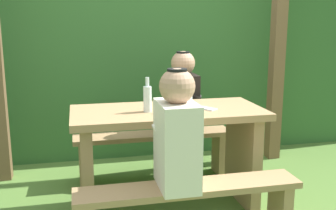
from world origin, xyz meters
The scene contains 12 objects.
ground_plane centered at (0.00, 0.00, 0.00)m, with size 12.00×12.00×0.00m, color #4E7130.
hedge_backdrop centered at (0.00, 1.72, 0.86)m, with size 6.40×1.02×1.71m, color #315E2B.
pergola_post_right centered at (1.31, 0.88, 1.06)m, with size 0.12×0.12×2.12m, color brown.
picnic_table centered at (0.00, 0.00, 0.52)m, with size 1.40×0.64×0.77m.
bench_near centered at (0.00, -0.58, 0.31)m, with size 1.40×0.24×0.43m.
bench_far centered at (0.00, 0.58, 0.31)m, with size 1.40×0.24×0.43m.
person_white_shirt centered at (-0.08, -0.58, 0.76)m, with size 0.25×0.35×0.72m.
person_black_coat centered at (0.27, 0.58, 0.76)m, with size 0.25×0.35×0.72m.
drinking_glass centered at (0.17, 0.08, 0.82)m, with size 0.08×0.08×0.09m, color silver.
bottle_left centered at (-0.16, -0.04, 0.87)m, with size 0.06×0.06×0.25m.
bottle_right centered at (0.05, -0.10, 0.86)m, with size 0.06×0.06×0.21m.
cell_phone centered at (0.28, -0.06, 0.78)m, with size 0.07×0.14×0.01m, color silver.
Camera 1 is at (-0.64, -2.80, 1.42)m, focal length 43.10 mm.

